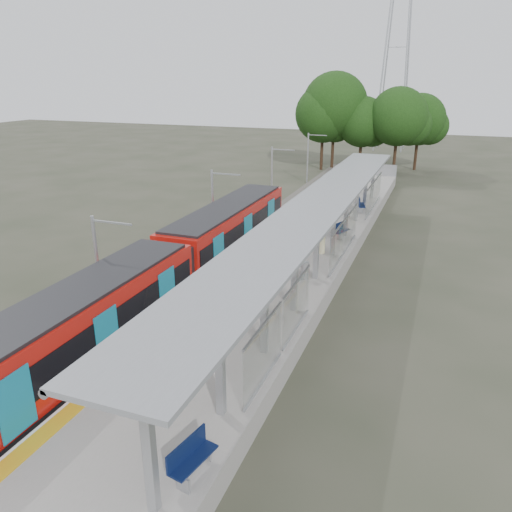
{
  "coord_description": "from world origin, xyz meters",
  "views": [
    {
      "loc": [
        7.69,
        -9.98,
        11.07
      ],
      "look_at": [
        -0.89,
        12.76,
        2.3
      ],
      "focal_mm": 35.0,
      "sensor_mm": 36.0,
      "label": 1
    }
  ],
  "objects_px": {
    "train": "(171,268)",
    "bench_far": "(360,204)",
    "bench_near": "(191,456)",
    "litter_bin": "(305,270)",
    "info_pillar_far": "(322,242)",
    "info_pillar_near": "(261,293)",
    "bench_mid": "(340,230)"
  },
  "relations": [
    {
      "from": "train",
      "to": "bench_far",
      "type": "distance_m",
      "value": 19.74
    },
    {
      "from": "bench_near",
      "to": "litter_bin",
      "type": "relative_size",
      "value": 1.76
    },
    {
      "from": "bench_near",
      "to": "litter_bin",
      "type": "height_order",
      "value": "bench_near"
    },
    {
      "from": "bench_far",
      "to": "info_pillar_far",
      "type": "bearing_deg",
      "value": -106.8
    },
    {
      "from": "bench_far",
      "to": "litter_bin",
      "type": "height_order",
      "value": "bench_far"
    },
    {
      "from": "bench_near",
      "to": "info_pillar_far",
      "type": "height_order",
      "value": "info_pillar_far"
    },
    {
      "from": "train",
      "to": "bench_far",
      "type": "height_order",
      "value": "train"
    },
    {
      "from": "bench_near",
      "to": "litter_bin",
      "type": "xyz_separation_m",
      "value": [
        -0.82,
        14.37,
        -0.1
      ]
    },
    {
      "from": "info_pillar_near",
      "to": "litter_bin",
      "type": "xyz_separation_m",
      "value": [
        0.94,
        4.09,
        -0.29
      ]
    },
    {
      "from": "bench_mid",
      "to": "info_pillar_far",
      "type": "height_order",
      "value": "info_pillar_far"
    },
    {
      "from": "info_pillar_far",
      "to": "litter_bin",
      "type": "height_order",
      "value": "info_pillar_far"
    },
    {
      "from": "litter_bin",
      "to": "train",
      "type": "bearing_deg",
      "value": -149.95
    },
    {
      "from": "bench_far",
      "to": "info_pillar_far",
      "type": "xyz_separation_m",
      "value": [
        -0.45,
        -10.94,
        0.12
      ]
    },
    {
      "from": "info_pillar_near",
      "to": "info_pillar_far",
      "type": "height_order",
      "value": "info_pillar_near"
    },
    {
      "from": "bench_far",
      "to": "info_pillar_far",
      "type": "height_order",
      "value": "info_pillar_far"
    },
    {
      "from": "info_pillar_near",
      "to": "bench_mid",
      "type": "bearing_deg",
      "value": 105.83
    },
    {
      "from": "bench_far",
      "to": "litter_bin",
      "type": "xyz_separation_m",
      "value": [
        -0.33,
        -15.24,
        -0.13
      ]
    },
    {
      "from": "bench_near",
      "to": "train",
      "type": "bearing_deg",
      "value": 133.6
    },
    {
      "from": "info_pillar_far",
      "to": "litter_bin",
      "type": "xyz_separation_m",
      "value": [
        0.11,
        -4.3,
        -0.24
      ]
    },
    {
      "from": "info_pillar_near",
      "to": "litter_bin",
      "type": "bearing_deg",
      "value": 98.79
    },
    {
      "from": "train",
      "to": "bench_mid",
      "type": "relative_size",
      "value": 17.89
    },
    {
      "from": "bench_far",
      "to": "info_pillar_near",
      "type": "xyz_separation_m",
      "value": [
        -1.27,
        -19.33,
        0.16
      ]
    },
    {
      "from": "bench_near",
      "to": "info_pillar_near",
      "type": "bearing_deg",
      "value": 111.37
    },
    {
      "from": "bench_mid",
      "to": "info_pillar_near",
      "type": "distance_m",
      "value": 11.97
    },
    {
      "from": "bench_far",
      "to": "bench_mid",
      "type": "bearing_deg",
      "value": -104.83
    },
    {
      "from": "bench_near",
      "to": "bench_mid",
      "type": "height_order",
      "value": "bench_near"
    },
    {
      "from": "bench_mid",
      "to": "bench_far",
      "type": "height_order",
      "value": "bench_far"
    },
    {
      "from": "bench_far",
      "to": "info_pillar_near",
      "type": "bearing_deg",
      "value": -108.21
    },
    {
      "from": "bench_near",
      "to": "bench_mid",
      "type": "xyz_separation_m",
      "value": [
        -0.54,
        22.19,
        -0.03
      ]
    },
    {
      "from": "train",
      "to": "info_pillar_far",
      "type": "bearing_deg",
      "value": 52.91
    },
    {
      "from": "litter_bin",
      "to": "info_pillar_near",
      "type": "bearing_deg",
      "value": -102.91
    },
    {
      "from": "bench_mid",
      "to": "bench_far",
      "type": "xyz_separation_m",
      "value": [
        0.05,
        7.42,
        0.06
      ]
    }
  ]
}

